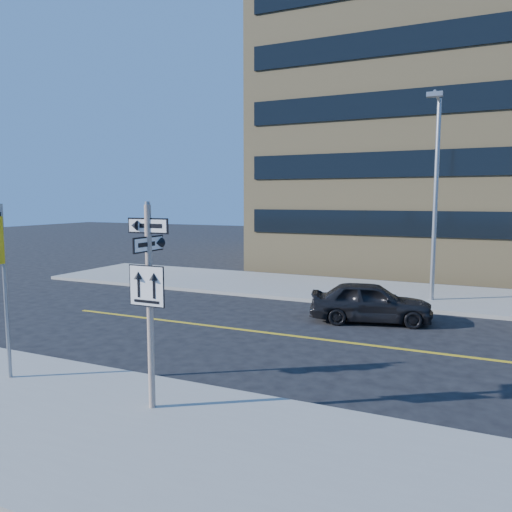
% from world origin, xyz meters
% --- Properties ---
extents(ground, '(120.00, 120.00, 0.00)m').
position_xyz_m(ground, '(0.00, 0.00, 0.00)').
color(ground, black).
rests_on(ground, ground).
extents(sign_pole, '(0.92, 0.92, 4.06)m').
position_xyz_m(sign_pole, '(0.00, -2.51, 2.44)').
color(sign_pole, silver).
rests_on(sign_pole, near_sidewalk).
extents(parked_car_a, '(2.63, 4.43, 1.41)m').
position_xyz_m(parked_car_a, '(2.37, 6.81, 0.71)').
color(parked_car_a, black).
rests_on(parked_car_a, ground).
extents(streetlight_a, '(0.55, 2.25, 8.00)m').
position_xyz_m(streetlight_a, '(4.00, 10.76, 4.76)').
color(streetlight_a, gray).
rests_on(streetlight_a, far_sidewalk).
extents(building_brick, '(18.00, 18.00, 18.00)m').
position_xyz_m(building_brick, '(2.00, 25.00, 9.00)').
color(building_brick, tan).
rests_on(building_brick, ground).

